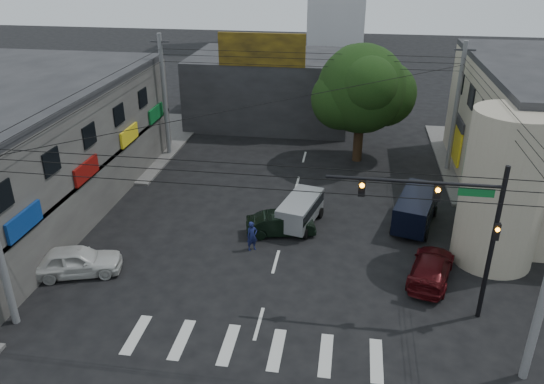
% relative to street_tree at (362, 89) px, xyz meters
% --- Properties ---
extents(ground, '(160.00, 160.00, 0.00)m').
position_rel_street_tree_xyz_m(ground, '(-4.00, -17.00, -5.47)').
color(ground, black).
rests_on(ground, ground).
extents(sidewalk_far_left, '(16.00, 16.00, 0.15)m').
position_rel_street_tree_xyz_m(sidewalk_far_left, '(-22.00, 1.00, -5.40)').
color(sidewalk_far_left, '#514F4C').
rests_on(sidewalk_far_left, ground).
extents(corner_column, '(4.00, 4.00, 8.00)m').
position_rel_street_tree_xyz_m(corner_column, '(7.00, -13.00, -1.47)').
color(corner_column, '#9F977E').
rests_on(corner_column, ground).
extents(building_far, '(14.00, 10.00, 6.00)m').
position_rel_street_tree_xyz_m(building_far, '(-8.00, 9.00, -2.47)').
color(building_far, '#232326').
rests_on(building_far, ground).
extents(billboard, '(7.00, 0.30, 2.60)m').
position_rel_street_tree_xyz_m(billboard, '(-8.00, 4.10, 1.83)').
color(billboard, olive).
rests_on(billboard, building_far).
extents(street_tree, '(6.40, 6.40, 8.70)m').
position_rel_street_tree_xyz_m(street_tree, '(0.00, 0.00, 0.00)').
color(street_tree, black).
rests_on(street_tree, ground).
extents(traffic_gantry, '(7.10, 0.35, 7.20)m').
position_rel_street_tree_xyz_m(traffic_gantry, '(3.82, -18.00, -0.64)').
color(traffic_gantry, black).
rests_on(traffic_gantry, ground).
extents(utility_pole_far_left, '(0.32, 0.32, 9.20)m').
position_rel_street_tree_xyz_m(utility_pole_far_left, '(-14.50, -1.00, -0.87)').
color(utility_pole_far_left, '#59595B').
rests_on(utility_pole_far_left, ground).
extents(utility_pole_far_right, '(0.32, 0.32, 9.20)m').
position_rel_street_tree_xyz_m(utility_pole_far_right, '(6.50, -1.00, -0.87)').
color(utility_pole_far_right, '#59595B').
rests_on(utility_pole_far_right, ground).
extents(dark_sedan, '(3.10, 4.49, 1.28)m').
position_rel_street_tree_xyz_m(dark_sedan, '(-4.15, -12.09, -4.83)').
color(dark_sedan, black).
rests_on(dark_sedan, ground).
extents(white_compact, '(4.34, 5.42, 1.49)m').
position_rel_street_tree_xyz_m(white_compact, '(-13.61, -17.60, -4.73)').
color(white_compact, silver).
rests_on(white_compact, ground).
extents(maroon_sedan, '(4.13, 5.46, 1.32)m').
position_rel_street_tree_xyz_m(maroon_sedan, '(3.72, -15.37, -4.82)').
color(maroon_sedan, '#3D080C').
rests_on(maroon_sedan, ground).
extents(silver_minivan, '(4.66, 3.39, 1.69)m').
position_rel_street_tree_xyz_m(silver_minivan, '(-3.18, -10.87, -4.63)').
color(silver_minivan, gray).
rests_on(silver_minivan, ground).
extents(navy_van, '(5.70, 4.24, 1.91)m').
position_rel_street_tree_xyz_m(navy_van, '(3.42, -9.83, -4.52)').
color(navy_van, black).
rests_on(navy_van, ground).
extents(traffic_officer, '(0.98, 0.97, 1.66)m').
position_rel_street_tree_xyz_m(traffic_officer, '(-5.43, -14.00, -4.64)').
color(traffic_officer, '#141A46').
rests_on(traffic_officer, ground).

